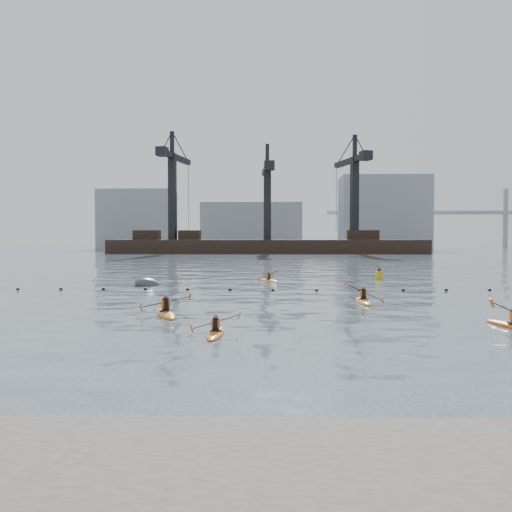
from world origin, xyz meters
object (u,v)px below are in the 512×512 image
object	(u,v)px
kayaker_2	(166,313)
nav_buoy	(379,275)
kayaker_0	(216,332)
kayaker_5	(269,280)
kayaker_3	(363,300)
mooring_buoy	(148,285)

from	to	relation	value
kayaker_2	nav_buoy	world-z (taller)	nav_buoy
kayaker_0	nav_buoy	distance (m)	29.67
nav_buoy	kayaker_0	bearing A→B (deg)	-113.04
kayaker_2	kayaker_5	size ratio (longest dim) A/B	1.30
kayaker_3	mooring_buoy	xyz separation A→B (m)	(-14.73, 10.37, -0.10)
kayaker_5	nav_buoy	bearing A→B (deg)	-16.42
nav_buoy	kayaker_2	bearing A→B (deg)	-123.23
kayaker_5	kayaker_2	bearing A→B (deg)	-132.79
kayaker_0	mooring_buoy	xyz separation A→B (m)	(-7.36, 20.85, -0.09)
nav_buoy	kayaker_3	bearing A→B (deg)	-104.16
kayaker_0	kayaker_5	size ratio (longest dim) A/B	1.02
kayaker_3	nav_buoy	distance (m)	17.36
kayaker_2	nav_buoy	xyz separation A→B (m)	(14.52, 22.16, 0.26)
kayaker_0	kayaker_5	distance (m)	25.17
kayaker_0	kayaker_5	xyz separation A→B (m)	(1.91, 25.10, 0.00)
kayaker_2	mooring_buoy	world-z (taller)	kayaker_2
kayaker_0	kayaker_3	world-z (taller)	kayaker_3
kayaker_2	kayaker_5	world-z (taller)	kayaker_2
kayaker_5	nav_buoy	world-z (taller)	nav_buoy
kayaker_0	mooring_buoy	world-z (taller)	kayaker_0
kayaker_0	kayaker_2	world-z (taller)	kayaker_2
mooring_buoy	nav_buoy	world-z (taller)	nav_buoy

